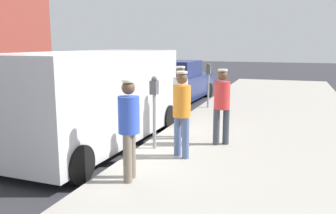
{
  "coord_description": "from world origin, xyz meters",
  "views": [
    {
      "loc": [
        3.97,
        -6.44,
        2.33
      ],
      "look_at": [
        1.65,
        0.34,
        1.05
      ],
      "focal_mm": 38.15,
      "sensor_mm": 36.0,
      "label": 1
    }
  ],
  "objects_px": {
    "pedestrian_in_red": "(222,102)",
    "pedestrian_in_blue": "(129,124)",
    "parked_sedan_ahead": "(177,83)",
    "parking_meter_far": "(208,78)",
    "pedestrian_in_orange": "(182,109)",
    "parked_van": "(95,96)",
    "pedestrian_in_gray": "(180,97)",
    "parking_meter_near": "(154,100)"
  },
  "relations": [
    {
      "from": "pedestrian_in_orange",
      "to": "pedestrian_in_red",
      "type": "bearing_deg",
      "value": 63.48
    },
    {
      "from": "parking_meter_near",
      "to": "parking_meter_far",
      "type": "relative_size",
      "value": 1.0
    },
    {
      "from": "parking_meter_far",
      "to": "pedestrian_in_red",
      "type": "height_order",
      "value": "pedestrian_in_red"
    },
    {
      "from": "pedestrian_in_gray",
      "to": "parked_van",
      "type": "bearing_deg",
      "value": -156.14
    },
    {
      "from": "parking_meter_near",
      "to": "parked_sedan_ahead",
      "type": "height_order",
      "value": "parking_meter_near"
    },
    {
      "from": "pedestrian_in_red",
      "to": "parked_sedan_ahead",
      "type": "bearing_deg",
      "value": 115.46
    },
    {
      "from": "pedestrian_in_red",
      "to": "parking_meter_far",
      "type": "bearing_deg",
      "value": 106.12
    },
    {
      "from": "parking_meter_near",
      "to": "pedestrian_in_orange",
      "type": "relative_size",
      "value": 0.91
    },
    {
      "from": "parking_meter_far",
      "to": "parked_sedan_ahead",
      "type": "xyz_separation_m",
      "value": [
        -1.67,
        1.79,
        -0.43
      ]
    },
    {
      "from": "parking_meter_near",
      "to": "pedestrian_in_gray",
      "type": "distance_m",
      "value": 1.02
    },
    {
      "from": "pedestrian_in_gray",
      "to": "parked_sedan_ahead",
      "type": "distance_m",
      "value": 6.25
    },
    {
      "from": "pedestrian_in_blue",
      "to": "parked_sedan_ahead",
      "type": "bearing_deg",
      "value": 102.5
    },
    {
      "from": "pedestrian_in_orange",
      "to": "parked_van",
      "type": "relative_size",
      "value": 0.32
    },
    {
      "from": "pedestrian_in_orange",
      "to": "pedestrian_in_red",
      "type": "height_order",
      "value": "pedestrian_in_orange"
    },
    {
      "from": "parked_van",
      "to": "parked_sedan_ahead",
      "type": "xyz_separation_m",
      "value": [
        -0.17,
        6.72,
        -0.41
      ]
    },
    {
      "from": "parking_meter_far",
      "to": "parked_van",
      "type": "distance_m",
      "value": 5.15
    },
    {
      "from": "parking_meter_near",
      "to": "parking_meter_far",
      "type": "distance_m",
      "value": 5.13
    },
    {
      "from": "parking_meter_far",
      "to": "pedestrian_in_red",
      "type": "distance_m",
      "value": 4.57
    },
    {
      "from": "parking_meter_near",
      "to": "pedestrian_in_red",
      "type": "xyz_separation_m",
      "value": [
        1.27,
        0.74,
        -0.09
      ]
    },
    {
      "from": "pedestrian_in_orange",
      "to": "pedestrian_in_gray",
      "type": "xyz_separation_m",
      "value": [
        -0.44,
        1.37,
        0.0
      ]
    },
    {
      "from": "parking_meter_near",
      "to": "parked_sedan_ahead",
      "type": "relative_size",
      "value": 0.34
    },
    {
      "from": "pedestrian_in_blue",
      "to": "pedestrian_in_red",
      "type": "xyz_separation_m",
      "value": [
        1.01,
        2.52,
        0.01
      ]
    },
    {
      "from": "parked_sedan_ahead",
      "to": "pedestrian_in_gray",
      "type": "bearing_deg",
      "value": -71.94
    },
    {
      "from": "parking_meter_near",
      "to": "parked_van",
      "type": "distance_m",
      "value": 1.51
    },
    {
      "from": "parking_meter_far",
      "to": "parked_sedan_ahead",
      "type": "distance_m",
      "value": 2.49
    },
    {
      "from": "parking_meter_far",
      "to": "pedestrian_in_orange",
      "type": "relative_size",
      "value": 0.91
    },
    {
      "from": "pedestrian_in_blue",
      "to": "parked_sedan_ahead",
      "type": "xyz_separation_m",
      "value": [
        -1.93,
        8.7,
        -0.33
      ]
    },
    {
      "from": "pedestrian_in_blue",
      "to": "pedestrian_in_orange",
      "type": "height_order",
      "value": "pedestrian_in_orange"
    },
    {
      "from": "pedestrian_in_blue",
      "to": "pedestrian_in_orange",
      "type": "bearing_deg",
      "value": 72.15
    },
    {
      "from": "parking_meter_far",
      "to": "parked_van",
      "type": "bearing_deg",
      "value": -106.92
    },
    {
      "from": "parking_meter_far",
      "to": "parked_van",
      "type": "height_order",
      "value": "parked_van"
    },
    {
      "from": "pedestrian_in_gray",
      "to": "pedestrian_in_red",
      "type": "relative_size",
      "value": 1.02
    },
    {
      "from": "parking_meter_near",
      "to": "pedestrian_in_red",
      "type": "relative_size",
      "value": 0.92
    },
    {
      "from": "pedestrian_in_blue",
      "to": "parked_van",
      "type": "distance_m",
      "value": 2.65
    },
    {
      "from": "pedestrian_in_blue",
      "to": "pedestrian_in_red",
      "type": "distance_m",
      "value": 2.72
    },
    {
      "from": "parked_sedan_ahead",
      "to": "pedestrian_in_blue",
      "type": "bearing_deg",
      "value": -77.5
    },
    {
      "from": "pedestrian_in_red",
      "to": "pedestrian_in_blue",
      "type": "bearing_deg",
      "value": -111.85
    },
    {
      "from": "pedestrian_in_gray",
      "to": "parked_van",
      "type": "relative_size",
      "value": 0.32
    },
    {
      "from": "pedestrian_in_gray",
      "to": "parked_van",
      "type": "height_order",
      "value": "parked_van"
    },
    {
      "from": "parking_meter_far",
      "to": "pedestrian_in_gray",
      "type": "bearing_deg",
      "value": -86.36
    },
    {
      "from": "pedestrian_in_red",
      "to": "parked_sedan_ahead",
      "type": "xyz_separation_m",
      "value": [
        -2.94,
        6.18,
        -0.34
      ]
    },
    {
      "from": "pedestrian_in_orange",
      "to": "parking_meter_far",
      "type": "bearing_deg",
      "value": 97.31
    }
  ]
}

